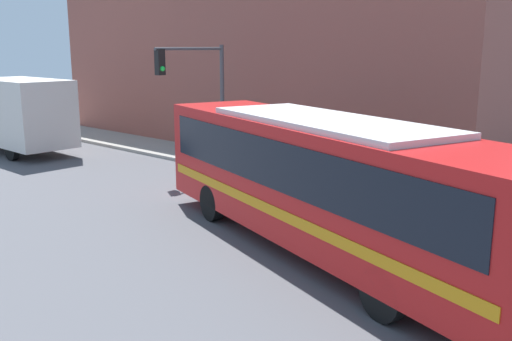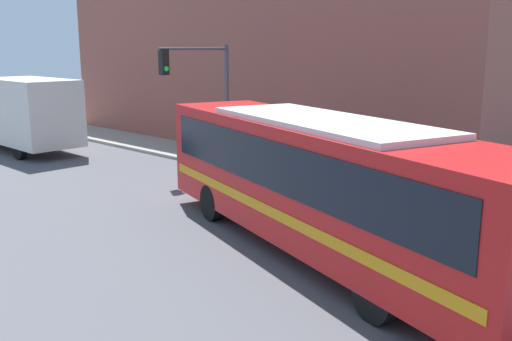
# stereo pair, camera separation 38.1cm
# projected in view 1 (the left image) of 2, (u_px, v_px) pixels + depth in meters

# --- Properties ---
(ground_plane) EXTENTS (120.00, 120.00, 0.00)m
(ground_plane) POSITION_uv_depth(u_px,v_px,m) (382.00, 268.00, 12.29)
(ground_plane) COLOR #515156
(sidewalk) EXTENTS (2.67, 70.00, 0.13)m
(sidewalk) POSITION_uv_depth(u_px,v_px,m) (101.00, 137.00, 29.68)
(sidewalk) COLOR gray
(sidewalk) RESTS_ON ground_plane
(building_facade) EXTENTS (6.00, 23.81, 8.55)m
(building_facade) POSITION_uv_depth(u_px,v_px,m) (257.00, 55.00, 27.23)
(building_facade) COLOR brown
(building_facade) RESTS_ON ground_plane
(city_bus) EXTENTS (5.77, 11.80, 3.14)m
(city_bus) POSITION_uv_depth(u_px,v_px,m) (324.00, 177.00, 12.80)
(city_bus) COLOR red
(city_bus) RESTS_ON ground_plane
(delivery_truck) EXTENTS (2.47, 6.96, 3.29)m
(delivery_truck) POSITION_uv_depth(u_px,v_px,m) (16.00, 113.00, 25.38)
(delivery_truck) COLOR silver
(delivery_truck) RESTS_ON ground_plane
(fire_hydrant) EXTENTS (0.22, 0.30, 0.74)m
(fire_hydrant) POSITION_uv_depth(u_px,v_px,m) (330.00, 173.00, 19.14)
(fire_hydrant) COLOR red
(fire_hydrant) RESTS_ON sidewalk
(traffic_light_pole) EXTENTS (3.28, 0.35, 4.61)m
(traffic_light_pole) POSITION_uv_depth(u_px,v_px,m) (199.00, 83.00, 21.28)
(traffic_light_pole) COLOR #47474C
(traffic_light_pole) RESTS_ON sidewalk
(parking_meter) EXTENTS (0.14, 0.14, 1.37)m
(parking_meter) POSITION_uv_depth(u_px,v_px,m) (267.00, 147.00, 20.89)
(parking_meter) COLOR #47474C
(parking_meter) RESTS_ON sidewalk
(pedestrian_near_corner) EXTENTS (0.34, 0.34, 1.84)m
(pedestrian_near_corner) POSITION_uv_depth(u_px,v_px,m) (193.00, 132.00, 24.36)
(pedestrian_near_corner) COLOR slate
(pedestrian_near_corner) RESTS_ON sidewalk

